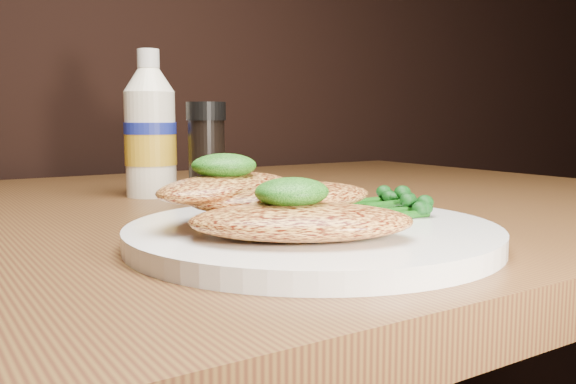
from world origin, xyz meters
TOP-DOWN VIEW (x-y plane):
  - plate at (-0.02, 0.82)m, footprint 0.28×0.28m
  - chicken_front at (-0.06, 0.78)m, footprint 0.17×0.15m
  - chicken_mid at (-0.04, 0.83)m, footprint 0.15×0.09m
  - chicken_back at (-0.07, 0.86)m, footprint 0.15×0.12m
  - pesto_front at (-0.06, 0.79)m, footprint 0.06×0.06m
  - pesto_back at (-0.08, 0.86)m, footprint 0.06×0.05m
  - broccolini_bundle at (0.03, 0.83)m, footprint 0.17×0.15m
  - mayo_bottle at (-0.03, 1.15)m, footprint 0.07×0.07m
  - pepper_grinder at (0.02, 1.10)m, footprint 0.06×0.06m

SIDE VIEW (x-z plane):
  - plate at x=-0.02m, z-range 0.75..0.76m
  - broccolini_bundle at x=0.03m, z-range 0.76..0.79m
  - chicken_front at x=-0.06m, z-range 0.76..0.79m
  - chicken_mid at x=-0.04m, z-range 0.77..0.80m
  - chicken_back at x=-0.07m, z-range 0.78..0.80m
  - pesto_front at x=-0.06m, z-range 0.79..0.81m
  - pepper_grinder at x=0.02m, z-range 0.75..0.86m
  - pesto_back at x=-0.08m, z-range 0.80..0.82m
  - mayo_bottle at x=-0.03m, z-range 0.75..0.92m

